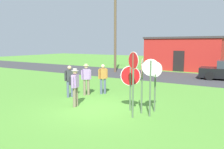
{
  "coord_description": "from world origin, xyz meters",
  "views": [
    {
      "loc": [
        5.8,
        -7.83,
        2.86
      ],
      "look_at": [
        -0.1,
        1.74,
        1.3
      ],
      "focal_mm": 36.29,
      "sensor_mm": 36.0,
      "label": 1
    }
  ],
  "objects_px": {
    "utility_pole": "(115,25)",
    "stop_sign_tallest": "(150,78)",
    "stop_sign_nearest": "(155,79)",
    "stop_sign_center_cluster": "(130,80)",
    "stop_sign_low_front": "(133,74)",
    "person_on_left": "(103,77)",
    "person_in_blue": "(86,77)",
    "person_in_dark_shirt": "(75,85)",
    "stop_sign_leaning_left": "(142,76)",
    "person_with_sunhat": "(70,80)"
  },
  "relations": [
    {
      "from": "stop_sign_leaning_left",
      "to": "stop_sign_low_front",
      "type": "relative_size",
      "value": 0.88
    },
    {
      "from": "person_with_sunhat",
      "to": "person_on_left",
      "type": "distance_m",
      "value": 1.9
    },
    {
      "from": "person_in_blue",
      "to": "person_in_dark_shirt",
      "type": "bearing_deg",
      "value": -64.7
    },
    {
      "from": "stop_sign_low_front",
      "to": "person_on_left",
      "type": "height_order",
      "value": "stop_sign_low_front"
    },
    {
      "from": "stop_sign_leaning_left",
      "to": "stop_sign_tallest",
      "type": "height_order",
      "value": "stop_sign_tallest"
    },
    {
      "from": "person_with_sunhat",
      "to": "person_in_dark_shirt",
      "type": "xyz_separation_m",
      "value": [
        1.42,
        -1.23,
        0.06
      ]
    },
    {
      "from": "stop_sign_center_cluster",
      "to": "person_in_dark_shirt",
      "type": "distance_m",
      "value": 2.55
    },
    {
      "from": "person_with_sunhat",
      "to": "stop_sign_center_cluster",
      "type": "bearing_deg",
      "value": -7.02
    },
    {
      "from": "stop_sign_leaning_left",
      "to": "person_in_dark_shirt",
      "type": "distance_m",
      "value": 3.11
    },
    {
      "from": "stop_sign_leaning_left",
      "to": "person_in_dark_shirt",
      "type": "xyz_separation_m",
      "value": [
        -2.99,
        -0.64,
        -0.53
      ]
    },
    {
      "from": "stop_sign_nearest",
      "to": "person_in_blue",
      "type": "bearing_deg",
      "value": 167.83
    },
    {
      "from": "utility_pole",
      "to": "person_with_sunhat",
      "type": "distance_m",
      "value": 11.48
    },
    {
      "from": "stop_sign_center_cluster",
      "to": "stop_sign_low_front",
      "type": "xyz_separation_m",
      "value": [
        0.52,
        -0.81,
        0.4
      ]
    },
    {
      "from": "stop_sign_leaning_left",
      "to": "person_with_sunhat",
      "type": "distance_m",
      "value": 4.49
    },
    {
      "from": "person_in_blue",
      "to": "person_with_sunhat",
      "type": "bearing_deg",
      "value": -117.12
    },
    {
      "from": "utility_pole",
      "to": "person_in_dark_shirt",
      "type": "relative_size",
      "value": 5.1
    },
    {
      "from": "stop_sign_tallest",
      "to": "person_on_left",
      "type": "xyz_separation_m",
      "value": [
        -3.78,
        2.35,
        -0.56
      ]
    },
    {
      "from": "stop_sign_leaning_left",
      "to": "stop_sign_low_front",
      "type": "xyz_separation_m",
      "value": [
        -0.06,
        -0.68,
        0.16
      ]
    },
    {
      "from": "person_on_left",
      "to": "stop_sign_low_front",
      "type": "bearing_deg",
      "value": -40.88
    },
    {
      "from": "stop_sign_leaning_left",
      "to": "stop_sign_tallest",
      "type": "xyz_separation_m",
      "value": [
        0.44,
        -0.18,
        -0.03
      ]
    },
    {
      "from": "utility_pole",
      "to": "stop_sign_tallest",
      "type": "xyz_separation_m",
      "value": [
        8.23,
        -11.12,
        -3.1
      ]
    },
    {
      "from": "stop_sign_nearest",
      "to": "stop_sign_low_front",
      "type": "height_order",
      "value": "stop_sign_low_front"
    },
    {
      "from": "stop_sign_leaning_left",
      "to": "stop_sign_nearest",
      "type": "relative_size",
      "value": 1.07
    },
    {
      "from": "utility_pole",
      "to": "stop_sign_center_cluster",
      "type": "distance_m",
      "value": 13.41
    },
    {
      "from": "stop_sign_low_front",
      "to": "stop_sign_nearest",
      "type": "bearing_deg",
      "value": 70.2
    },
    {
      "from": "stop_sign_low_front",
      "to": "person_in_dark_shirt",
      "type": "xyz_separation_m",
      "value": [
        -2.93,
        0.04,
        -0.69
      ]
    },
    {
      "from": "stop_sign_tallest",
      "to": "person_with_sunhat",
      "type": "relative_size",
      "value": 1.34
    },
    {
      "from": "utility_pole",
      "to": "person_with_sunhat",
      "type": "bearing_deg",
      "value": -71.91
    },
    {
      "from": "utility_pole",
      "to": "stop_sign_nearest",
      "type": "height_order",
      "value": "utility_pole"
    },
    {
      "from": "stop_sign_center_cluster",
      "to": "person_in_blue",
      "type": "relative_size",
      "value": 1.11
    },
    {
      "from": "stop_sign_leaning_left",
      "to": "person_in_dark_shirt",
      "type": "height_order",
      "value": "stop_sign_leaning_left"
    },
    {
      "from": "utility_pole",
      "to": "person_in_blue",
      "type": "height_order",
      "value": "utility_pole"
    },
    {
      "from": "person_on_left",
      "to": "stop_sign_tallest",
      "type": "bearing_deg",
      "value": -31.8
    },
    {
      "from": "utility_pole",
      "to": "person_in_dark_shirt",
      "type": "xyz_separation_m",
      "value": [
        4.8,
        -11.58,
        -3.6
      ]
    },
    {
      "from": "stop_sign_low_front",
      "to": "person_in_dark_shirt",
      "type": "height_order",
      "value": "stop_sign_low_front"
    },
    {
      "from": "stop_sign_low_front",
      "to": "person_on_left",
      "type": "distance_m",
      "value": 4.42
    },
    {
      "from": "stop_sign_center_cluster",
      "to": "stop_sign_leaning_left",
      "type": "bearing_deg",
      "value": -12.28
    },
    {
      "from": "stop_sign_leaning_left",
      "to": "person_on_left",
      "type": "height_order",
      "value": "stop_sign_leaning_left"
    },
    {
      "from": "stop_sign_nearest",
      "to": "person_on_left",
      "type": "relative_size",
      "value": 1.25
    },
    {
      "from": "stop_sign_low_front",
      "to": "person_in_blue",
      "type": "xyz_separation_m",
      "value": [
        -3.92,
        2.13,
        -0.69
      ]
    },
    {
      "from": "person_in_dark_shirt",
      "to": "stop_sign_center_cluster",
      "type": "bearing_deg",
      "value": 17.57
    },
    {
      "from": "stop_sign_tallest",
      "to": "stop_sign_nearest",
      "type": "bearing_deg",
      "value": 95.43
    },
    {
      "from": "person_in_blue",
      "to": "person_in_dark_shirt",
      "type": "height_order",
      "value": "same"
    },
    {
      "from": "stop_sign_center_cluster",
      "to": "stop_sign_tallest",
      "type": "bearing_deg",
      "value": -16.73
    },
    {
      "from": "stop_sign_leaning_left",
      "to": "person_in_blue",
      "type": "distance_m",
      "value": 4.27
    },
    {
      "from": "person_in_blue",
      "to": "utility_pole",
      "type": "bearing_deg",
      "value": 111.88
    },
    {
      "from": "utility_pole",
      "to": "person_in_dark_shirt",
      "type": "height_order",
      "value": "utility_pole"
    },
    {
      "from": "utility_pole",
      "to": "stop_sign_tallest",
      "type": "height_order",
      "value": "utility_pole"
    },
    {
      "from": "utility_pole",
      "to": "stop_sign_tallest",
      "type": "distance_m",
      "value": 14.18
    },
    {
      "from": "utility_pole",
      "to": "stop_sign_leaning_left",
      "type": "height_order",
      "value": "utility_pole"
    }
  ]
}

